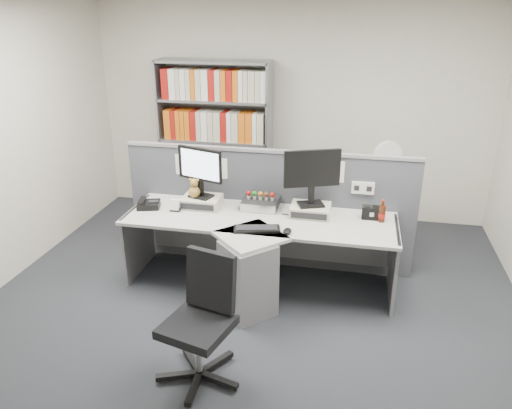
% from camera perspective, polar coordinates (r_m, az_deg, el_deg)
% --- Properties ---
extents(ground, '(5.50, 5.50, 0.00)m').
position_cam_1_polar(ground, '(4.41, -1.79, -14.33)').
color(ground, '#303339').
rests_on(ground, ground).
extents(room_shell, '(5.04, 5.54, 2.72)m').
position_cam_1_polar(room_shell, '(3.64, -2.12, 8.96)').
color(room_shell, silver).
rests_on(room_shell, ground).
extents(partition, '(3.00, 0.08, 1.27)m').
position_cam_1_polar(partition, '(5.16, 1.42, -0.35)').
color(partition, '#4B4E55').
rests_on(partition, ground).
extents(desk, '(2.60, 1.20, 0.72)m').
position_cam_1_polar(desk, '(4.66, -0.14, -5.54)').
color(desk, '#BBBAB4').
rests_on(desk, ground).
extents(monitor_riser_left, '(0.38, 0.31, 0.10)m').
position_cam_1_polar(monitor_riser_left, '(5.02, -6.31, 0.34)').
color(monitor_riser_left, beige).
rests_on(monitor_riser_left, desk).
extents(monitor_riser_right, '(0.38, 0.31, 0.10)m').
position_cam_1_polar(monitor_riser_right, '(4.81, 6.28, -0.65)').
color(monitor_riser_right, beige).
rests_on(monitor_riser_right, desk).
extents(monitor_left, '(0.48, 0.22, 0.51)m').
position_cam_1_polar(monitor_left, '(4.90, -6.46, 4.18)').
color(monitor_left, black).
rests_on(monitor_left, monitor_riser_left).
extents(monitor_right, '(0.52, 0.25, 0.55)m').
position_cam_1_polar(monitor_right, '(4.68, 6.47, 3.63)').
color(monitor_right, black).
rests_on(monitor_right, monitor_riser_right).
extents(desktop_pc, '(0.35, 0.31, 0.09)m').
position_cam_1_polar(desktop_pc, '(4.95, 0.55, 0.14)').
color(desktop_pc, black).
rests_on(desktop_pc, desk).
extents(figurines, '(0.29, 0.05, 0.09)m').
position_cam_1_polar(figurines, '(4.90, 0.51, 1.13)').
color(figurines, beige).
rests_on(figurines, desktop_pc).
extents(keyboard, '(0.44, 0.25, 0.03)m').
position_cam_1_polar(keyboard, '(4.47, 0.09, -2.81)').
color(keyboard, black).
rests_on(keyboard, desk).
extents(mouse, '(0.08, 0.12, 0.05)m').
position_cam_1_polar(mouse, '(4.42, 3.63, -3.08)').
color(mouse, black).
rests_on(mouse, desk).
extents(desk_phone, '(0.26, 0.25, 0.09)m').
position_cam_1_polar(desk_phone, '(5.08, -12.31, 0.03)').
color(desk_phone, black).
rests_on(desk_phone, desk).
extents(desk_calendar, '(0.10, 0.07, 0.12)m').
position_cam_1_polar(desk_calendar, '(4.94, -9.30, -0.18)').
color(desk_calendar, black).
rests_on(desk_calendar, desk).
extents(plush_toy, '(0.12, 0.12, 0.20)m').
position_cam_1_polar(plush_toy, '(4.96, -7.11, 1.74)').
color(plush_toy, olive).
rests_on(plush_toy, monitor_riser_left).
extents(speaker, '(0.18, 0.10, 0.12)m').
position_cam_1_polar(speaker, '(4.82, 13.18, -0.91)').
color(speaker, black).
rests_on(speaker, desk).
extents(cola_bottle, '(0.07, 0.07, 0.22)m').
position_cam_1_polar(cola_bottle, '(4.77, 14.29, -1.01)').
color(cola_bottle, '#3F190A').
rests_on(cola_bottle, desk).
extents(shelving_unit, '(1.41, 0.40, 2.00)m').
position_cam_1_polar(shelving_unit, '(6.36, -4.66, 7.06)').
color(shelving_unit, gray).
rests_on(shelving_unit, ground).
extents(filing_cabinet, '(0.45, 0.61, 0.70)m').
position_cam_1_polar(filing_cabinet, '(5.90, 14.23, -1.22)').
color(filing_cabinet, gray).
rests_on(filing_cabinet, ground).
extents(desk_fan, '(0.31, 0.20, 0.54)m').
position_cam_1_polar(desk_fan, '(5.67, 14.87, 5.16)').
color(desk_fan, white).
rests_on(desk_fan, filing_cabinet).
extents(office_chair, '(0.63, 0.63, 0.95)m').
position_cam_1_polar(office_chair, '(3.72, -6.18, -12.62)').
color(office_chair, silver).
rests_on(office_chair, ground).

